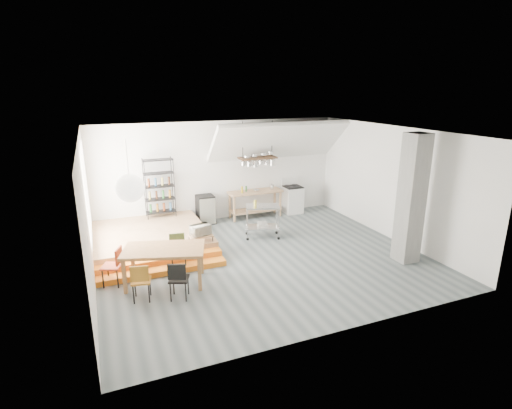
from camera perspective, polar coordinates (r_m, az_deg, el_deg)
name	(u,v)px	position (r m, az deg, el deg)	size (l,w,h in m)	color
floor	(262,257)	(10.36, 0.86, -7.58)	(8.00, 8.00, 0.00)	#505A5C
wall_back	(220,171)	(13.01, -5.21, 4.79)	(8.00, 0.04, 3.20)	silver
wall_left	(87,217)	(9.08, -23.00, -1.65)	(0.04, 7.00, 3.20)	silver
wall_right	(392,183)	(11.93, 18.87, 2.89)	(0.04, 7.00, 3.20)	silver
ceiling	(263,132)	(9.51, 0.94, 10.32)	(8.00, 7.00, 0.02)	white
slope_ceiling	(278,141)	(12.95, 3.21, 9.04)	(4.40, 1.80, 0.15)	white
window_pane	(87,191)	(10.47, -23.04, 1.78)	(0.02, 2.50, 2.20)	white
platform	(151,238)	(11.48, -14.77, -4.59)	(3.00, 3.00, 0.40)	#9C754E
step_lower	(164,271)	(9.75, -13.07, -9.19)	(3.00, 0.35, 0.13)	orange
step_upper	(161,262)	(10.04, -13.44, -8.03)	(3.00, 0.35, 0.27)	orange
concrete_column	(411,199)	(10.40, 21.30, 0.73)	(0.50, 0.50, 3.20)	slate
kitchen_counter	(255,199)	(13.28, -0.12, 0.77)	(1.80, 0.60, 0.91)	#9C754E
stove	(292,199)	(13.90, 5.22, 0.79)	(0.60, 0.60, 1.18)	white
pot_rack	(259,160)	(12.79, 0.38, 6.36)	(1.20, 0.50, 1.43)	#3B2417
wire_shelving	(159,187)	(12.36, -13.65, 2.46)	(0.88, 0.38, 1.80)	black
microwave_shelf	(201,235)	(10.39, -7.91, -4.39)	(0.60, 0.40, 0.16)	#9C754E
paper_lantern	(130,188)	(8.69, -17.56, 2.25)	(0.60, 0.60, 0.60)	white
dining_table	(164,252)	(9.03, -13.02, -6.65)	(1.96, 1.46, 0.83)	brown
chair_mustard	(141,279)	(8.50, -16.17, -10.21)	(0.45, 0.45, 0.83)	#A5691C
chair_black	(178,277)	(8.38, -11.05, -10.19)	(0.50, 0.50, 0.84)	black
chair_olive	(178,248)	(9.80, -11.13, -6.14)	(0.43, 0.43, 0.84)	#485628
chair_red	(115,263)	(9.33, -19.54, -7.90)	(0.52, 0.52, 0.87)	#B8391A
rolling_cart	(263,217)	(11.49, 0.94, -1.79)	(1.08, 0.81, 0.95)	silver
mini_fridge	(206,209)	(12.86, -7.22, -0.69)	(0.54, 0.54, 0.91)	black
microwave	(200,230)	(10.34, -7.94, -3.61)	(0.48, 0.33, 0.27)	beige
bowl	(256,190)	(13.17, 0.03, 2.02)	(0.21, 0.21, 0.05)	silver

